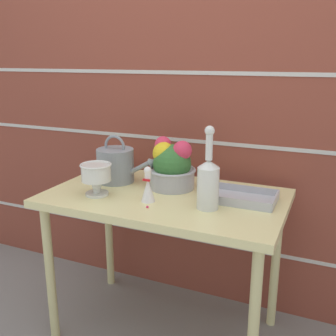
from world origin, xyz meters
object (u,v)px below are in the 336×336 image
crystal_pedestal_bowl (96,175)px  figurine_vase (148,187)px  wire_tray (240,198)px  glass_decanter (208,181)px  flower_planter (171,166)px  watering_can (116,165)px

crystal_pedestal_bowl → figurine_vase: 0.26m
wire_tray → figurine_vase: bearing=-154.5°
crystal_pedestal_bowl → figurine_vase: (0.25, 0.02, -0.03)m
crystal_pedestal_bowl → wire_tray: size_ratio=0.48×
wire_tray → glass_decanter: bearing=-124.8°
figurine_vase → wire_tray: size_ratio=0.51×
flower_planter → glass_decanter: 0.31m
watering_can → wire_tray: (0.65, -0.02, -0.08)m
flower_planter → figurine_vase: size_ratio=1.54×
watering_can → flower_planter: bearing=4.1°
glass_decanter → watering_can: bearing=162.7°
glass_decanter → crystal_pedestal_bowl: bearing=-174.9°
crystal_pedestal_bowl → wire_tray: crystal_pedestal_bowl is taller
glass_decanter → figurine_vase: glass_decanter is taller
glass_decanter → figurine_vase: 0.27m
crystal_pedestal_bowl → flower_planter: (0.27, 0.24, 0.01)m
flower_planter → watering_can: bearing=-175.9°
watering_can → crystal_pedestal_bowl: bearing=-83.6°
watering_can → glass_decanter: size_ratio=0.94×
figurine_vase → glass_decanter: bearing=5.7°
glass_decanter → flower_planter: bearing=142.4°
figurine_vase → wire_tray: bearing=25.5°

